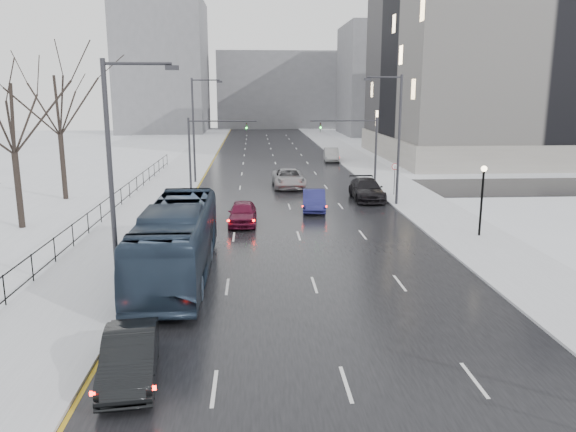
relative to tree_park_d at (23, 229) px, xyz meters
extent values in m
cube|color=black|center=(17.80, 26.00, 0.02)|extent=(16.00, 150.00, 0.04)
cube|color=black|center=(17.80, 14.00, 0.02)|extent=(130.00, 10.00, 0.04)
cube|color=silver|center=(7.30, 26.00, 0.08)|extent=(5.00, 150.00, 0.16)
cube|color=silver|center=(28.30, 26.00, 0.08)|extent=(5.00, 150.00, 0.16)
cube|color=white|center=(-2.20, 26.00, 0.06)|extent=(14.00, 150.00, 0.12)
cube|color=black|center=(4.80, -4.00, 1.41)|extent=(0.04, 70.00, 0.05)
cube|color=black|center=(4.80, -4.00, 0.41)|extent=(0.04, 70.00, 0.05)
cylinder|color=black|center=(4.80, -4.00, 0.81)|extent=(0.06, 0.06, 1.30)
cylinder|color=#2D2D33|center=(26.20, 6.00, 5.00)|extent=(0.20, 0.20, 10.00)
cylinder|color=#2D2D33|center=(24.90, 6.00, 9.80)|extent=(2.60, 0.12, 0.12)
cube|color=#2D2D33|center=(23.60, 6.00, 9.65)|extent=(0.50, 0.25, 0.18)
cylinder|color=#2D2D33|center=(9.40, -14.00, 5.00)|extent=(0.20, 0.20, 10.00)
cylinder|color=#2D2D33|center=(10.70, -14.00, 9.80)|extent=(2.60, 0.12, 0.12)
cube|color=#2D2D33|center=(12.00, -14.00, 9.65)|extent=(0.50, 0.25, 0.18)
cylinder|color=#2D2D33|center=(9.40, 18.00, 5.00)|extent=(0.20, 0.20, 10.00)
cylinder|color=#2D2D33|center=(10.70, 18.00, 9.80)|extent=(2.60, 0.12, 0.12)
cube|color=#2D2D33|center=(12.00, 18.00, 9.65)|extent=(0.50, 0.25, 0.18)
cylinder|color=black|center=(28.80, -4.00, 2.16)|extent=(0.14, 0.14, 4.00)
sphere|color=#FFE5B2|center=(28.80, -4.00, 4.26)|extent=(0.36, 0.36, 0.36)
cylinder|color=#2D2D33|center=(26.20, 14.00, 3.25)|extent=(0.20, 0.20, 6.50)
cylinder|color=#2D2D33|center=(23.20, 14.00, 6.20)|extent=(6.00, 0.12, 0.12)
imported|color=#2D2D33|center=(21.10, 14.00, 5.60)|extent=(0.15, 0.18, 0.90)
sphere|color=#19FF33|center=(21.10, 13.85, 5.60)|extent=(0.16, 0.16, 0.16)
cylinder|color=#2D2D33|center=(9.40, 14.00, 3.25)|extent=(0.20, 0.20, 6.50)
cylinder|color=#2D2D33|center=(12.40, 14.00, 6.20)|extent=(6.00, 0.12, 0.12)
imported|color=#2D2D33|center=(14.50, 14.00, 5.60)|extent=(0.15, 0.18, 0.90)
sphere|color=#19FF33|center=(14.50, 13.85, 5.60)|extent=(0.16, 0.16, 0.16)
cylinder|color=#2D2D33|center=(27.00, 10.00, 1.41)|extent=(0.06, 0.06, 2.50)
cylinder|color=white|center=(27.00, 10.00, 2.56)|extent=(0.60, 0.03, 0.60)
torus|color=#B20C0C|center=(27.00, 10.00, 2.56)|extent=(0.58, 0.06, 0.58)
cube|color=gray|center=(52.80, 38.00, 12.00)|extent=(40.00, 30.00, 24.00)
cube|color=gray|center=(52.80, 38.00, 1.50)|extent=(40.60, 30.60, 3.00)
cube|color=slate|center=(45.80, 81.00, 11.00)|extent=(24.00, 20.00, 22.00)
cube|color=slate|center=(-4.20, 91.00, 14.00)|extent=(18.00, 22.00, 28.00)
cube|color=slate|center=(21.80, 106.00, 9.00)|extent=(30.00, 18.00, 18.00)
imported|color=black|center=(11.18, -20.23, 0.79)|extent=(2.13, 4.70, 1.50)
imported|color=#233144|center=(11.38, -10.35, 1.80)|extent=(2.98, 12.64, 3.52)
imported|color=#590F28|center=(14.30, 0.34, 0.82)|extent=(1.96, 4.60, 1.55)
imported|color=navy|center=(19.55, 4.50, 0.82)|extent=(2.05, 4.84, 1.55)
imported|color=gray|center=(18.30, 15.00, 0.90)|extent=(3.01, 6.24, 1.71)
imported|color=black|center=(24.35, 8.52, 0.89)|extent=(2.42, 5.85, 1.69)
imported|color=#9E9FA2|center=(25.00, 34.52, 0.88)|extent=(2.15, 5.20, 1.68)
camera|label=1|loc=(15.07, -36.44, 8.77)|focal=35.00mm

